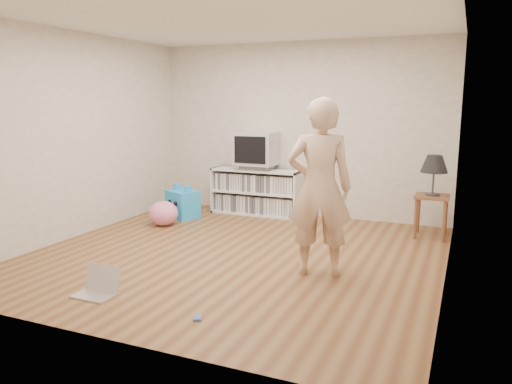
{
  "coord_description": "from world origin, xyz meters",
  "views": [
    {
      "loc": [
        2.38,
        -4.97,
        1.74
      ],
      "look_at": [
        0.08,
        0.4,
        0.67
      ],
      "focal_mm": 35.0,
      "sensor_mm": 36.0,
      "label": 1
    }
  ],
  "objects_px": {
    "table_lamp": "(434,165)",
    "plush_pink": "(163,213)",
    "media_unit": "(257,191)",
    "dvd_deck": "(257,167)",
    "person": "(319,188)",
    "laptop": "(99,287)",
    "plush_blue": "(183,204)",
    "side_table": "(432,206)",
    "crt_tv": "(257,148)"
  },
  "relations": [
    {
      "from": "table_lamp",
      "to": "plush_pink",
      "type": "bearing_deg",
      "value": -166.65
    },
    {
      "from": "media_unit",
      "to": "dvd_deck",
      "type": "height_order",
      "value": "dvd_deck"
    },
    {
      "from": "dvd_deck",
      "to": "plush_pink",
      "type": "bearing_deg",
      "value": -127.39
    },
    {
      "from": "media_unit",
      "to": "plush_pink",
      "type": "relative_size",
      "value": 3.43
    },
    {
      "from": "person",
      "to": "laptop",
      "type": "relative_size",
      "value": 4.87
    },
    {
      "from": "plush_blue",
      "to": "side_table",
      "type": "bearing_deg",
      "value": 29.12
    },
    {
      "from": "dvd_deck",
      "to": "plush_blue",
      "type": "xyz_separation_m",
      "value": [
        -0.92,
        -0.69,
        -0.52
      ]
    },
    {
      "from": "dvd_deck",
      "to": "side_table",
      "type": "distance_m",
      "value": 2.64
    },
    {
      "from": "person",
      "to": "plush_blue",
      "type": "relative_size",
      "value": 3.31
    },
    {
      "from": "plush_pink",
      "to": "media_unit",
      "type": "bearing_deg",
      "value": 52.97
    },
    {
      "from": "table_lamp",
      "to": "plush_pink",
      "type": "xyz_separation_m",
      "value": [
        -3.51,
        -0.83,
        -0.77
      ]
    },
    {
      "from": "crt_tv",
      "to": "plush_blue",
      "type": "xyz_separation_m",
      "value": [
        -0.92,
        -0.68,
        -0.81
      ]
    },
    {
      "from": "crt_tv",
      "to": "person",
      "type": "height_order",
      "value": "person"
    },
    {
      "from": "media_unit",
      "to": "side_table",
      "type": "distance_m",
      "value": 2.62
    },
    {
      "from": "side_table",
      "to": "plush_pink",
      "type": "relative_size",
      "value": 1.35
    },
    {
      "from": "media_unit",
      "to": "crt_tv",
      "type": "distance_m",
      "value": 0.67
    },
    {
      "from": "side_table",
      "to": "plush_blue",
      "type": "xyz_separation_m",
      "value": [
        -3.51,
        -0.32,
        -0.2
      ]
    },
    {
      "from": "laptop",
      "to": "plush_blue",
      "type": "height_order",
      "value": "plush_blue"
    },
    {
      "from": "person",
      "to": "crt_tv",
      "type": "bearing_deg",
      "value": -70.93
    },
    {
      "from": "crt_tv",
      "to": "side_table",
      "type": "xyz_separation_m",
      "value": [
        2.59,
        -0.37,
        -0.6
      ]
    },
    {
      "from": "table_lamp",
      "to": "laptop",
      "type": "height_order",
      "value": "table_lamp"
    },
    {
      "from": "dvd_deck",
      "to": "crt_tv",
      "type": "bearing_deg",
      "value": -90.0
    },
    {
      "from": "laptop",
      "to": "table_lamp",
      "type": "bearing_deg",
      "value": 51.11
    },
    {
      "from": "crt_tv",
      "to": "plush_blue",
      "type": "distance_m",
      "value": 1.4
    },
    {
      "from": "side_table",
      "to": "laptop",
      "type": "bearing_deg",
      "value": -129.22
    },
    {
      "from": "dvd_deck",
      "to": "side_table",
      "type": "relative_size",
      "value": 0.82
    },
    {
      "from": "media_unit",
      "to": "side_table",
      "type": "height_order",
      "value": "media_unit"
    },
    {
      "from": "side_table",
      "to": "table_lamp",
      "type": "xyz_separation_m",
      "value": [
        0.0,
        0.0,
        0.53
      ]
    },
    {
      "from": "dvd_deck",
      "to": "table_lamp",
      "type": "height_order",
      "value": "table_lamp"
    },
    {
      "from": "crt_tv",
      "to": "side_table",
      "type": "relative_size",
      "value": 1.09
    },
    {
      "from": "table_lamp",
      "to": "plush_pink",
      "type": "height_order",
      "value": "table_lamp"
    },
    {
      "from": "laptop",
      "to": "plush_pink",
      "type": "xyz_separation_m",
      "value": [
        -0.88,
        2.39,
        0.1
      ]
    },
    {
      "from": "crt_tv",
      "to": "table_lamp",
      "type": "height_order",
      "value": "crt_tv"
    },
    {
      "from": "person",
      "to": "plush_blue",
      "type": "bearing_deg",
      "value": -48.65
    },
    {
      "from": "person",
      "to": "plush_blue",
      "type": "height_order",
      "value": "person"
    },
    {
      "from": "media_unit",
      "to": "plush_blue",
      "type": "bearing_deg",
      "value": -142.61
    },
    {
      "from": "media_unit",
      "to": "dvd_deck",
      "type": "xyz_separation_m",
      "value": [
        -0.0,
        -0.02,
        0.39
      ]
    },
    {
      "from": "laptop",
      "to": "plush_pink",
      "type": "height_order",
      "value": "plush_pink"
    },
    {
      "from": "person",
      "to": "dvd_deck",
      "type": "bearing_deg",
      "value": -70.98
    },
    {
      "from": "laptop",
      "to": "plush_pink",
      "type": "bearing_deg",
      "value": 110.65
    },
    {
      "from": "person",
      "to": "plush_pink",
      "type": "xyz_separation_m",
      "value": [
        -2.57,
        1.07,
        -0.71
      ]
    },
    {
      "from": "dvd_deck",
      "to": "person",
      "type": "xyz_separation_m",
      "value": [
        1.65,
        -2.28,
        0.15
      ]
    },
    {
      "from": "crt_tv",
      "to": "laptop",
      "type": "distance_m",
      "value": 3.71
    },
    {
      "from": "dvd_deck",
      "to": "person",
      "type": "bearing_deg",
      "value": -54.09
    },
    {
      "from": "media_unit",
      "to": "laptop",
      "type": "relative_size",
      "value": 3.84
    },
    {
      "from": "plush_pink",
      "to": "plush_blue",
      "type": "bearing_deg",
      "value": 89.88
    },
    {
      "from": "dvd_deck",
      "to": "plush_blue",
      "type": "bearing_deg",
      "value": -143.23
    },
    {
      "from": "table_lamp",
      "to": "person",
      "type": "relative_size",
      "value": 0.29
    },
    {
      "from": "crt_tv",
      "to": "side_table",
      "type": "bearing_deg",
      "value": -8.05
    },
    {
      "from": "plush_blue",
      "to": "dvd_deck",
      "type": "bearing_deg",
      "value": 60.74
    }
  ]
}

